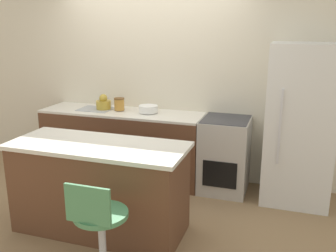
{
  "coord_description": "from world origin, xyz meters",
  "views": [
    {
      "loc": [
        1.76,
        -4.04,
        2.02
      ],
      "look_at": [
        0.54,
        -0.34,
        0.96
      ],
      "focal_mm": 40.0,
      "sensor_mm": 36.0,
      "label": 1
    }
  ],
  "objects_px": {
    "stool_chair": "(100,232)",
    "mixing_bowl": "(148,109)",
    "oven_range": "(225,155)",
    "refrigerator": "(300,125)",
    "kettle": "(104,103)"
  },
  "relations": [
    {
      "from": "stool_chair",
      "to": "mixing_bowl",
      "type": "distance_m",
      "value": 2.16
    },
    {
      "from": "oven_range",
      "to": "stool_chair",
      "type": "height_order",
      "value": "oven_range"
    },
    {
      "from": "refrigerator",
      "to": "kettle",
      "type": "distance_m",
      "value": 2.5
    },
    {
      "from": "oven_range",
      "to": "kettle",
      "type": "relative_size",
      "value": 4.58
    },
    {
      "from": "mixing_bowl",
      "to": "stool_chair",
      "type": "bearing_deg",
      "value": -79.64
    },
    {
      "from": "oven_range",
      "to": "refrigerator",
      "type": "relative_size",
      "value": 0.5
    },
    {
      "from": "oven_range",
      "to": "kettle",
      "type": "bearing_deg",
      "value": 179.11
    },
    {
      "from": "oven_range",
      "to": "mixing_bowl",
      "type": "relative_size",
      "value": 3.74
    },
    {
      "from": "stool_chair",
      "to": "kettle",
      "type": "distance_m",
      "value": 2.37
    },
    {
      "from": "oven_range",
      "to": "mixing_bowl",
      "type": "distance_m",
      "value": 1.13
    },
    {
      "from": "mixing_bowl",
      "to": "oven_range",
      "type": "bearing_deg",
      "value": -1.46
    },
    {
      "from": "oven_range",
      "to": "refrigerator",
      "type": "bearing_deg",
      "value": -1.12
    },
    {
      "from": "refrigerator",
      "to": "stool_chair",
      "type": "relative_size",
      "value": 2.05
    },
    {
      "from": "kettle",
      "to": "mixing_bowl",
      "type": "xyz_separation_m",
      "value": [
        0.64,
        0.0,
        -0.03
      ]
    },
    {
      "from": "oven_range",
      "to": "refrigerator",
      "type": "height_order",
      "value": "refrigerator"
    }
  ]
}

